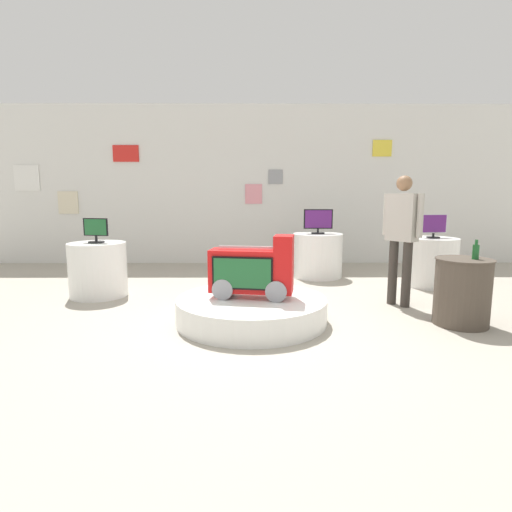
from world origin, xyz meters
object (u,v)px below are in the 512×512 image
Objects in this scene: tv_on_right_rear at (434,225)px; tv_on_center_rear at (318,221)px; bottle_on_side_table at (476,251)px; display_pedestal_center_rear at (317,255)px; side_table_round at (462,291)px; display_pedestal_right_rear at (432,262)px; tv_on_left_rear at (96,230)px; main_display_pedestal at (251,310)px; shopper_browsing_near_truck at (402,230)px; novelty_firetruck_tv at (253,273)px; display_pedestal_left_rear at (98,269)px.

tv_on_center_rear is at bearing 156.53° from tv_on_right_rear.
display_pedestal_center_rear is at bearing 114.88° from bottle_on_side_table.
display_pedestal_right_rear is at bearing 75.10° from side_table_round.
side_table_round is (1.21, -2.76, -0.63)m from tv_on_center_rear.
display_pedestal_right_rear is at bearing 77.86° from bottle_on_side_table.
main_display_pedestal is at bearing -28.94° from tv_on_left_rear.
shopper_browsing_near_truck is (0.79, -1.93, -0.01)m from tv_on_center_rear.
novelty_firetruck_tv is at bearing -28.94° from tv_on_left_rear.
tv_on_center_rear is at bearing -90.41° from display_pedestal_center_rear.
display_pedestal_left_rear is 1.07× the size of side_table_round.
shopper_browsing_near_truck is (4.23, -0.54, 0.04)m from tv_on_left_rear.
display_pedestal_left_rear and display_pedestal_center_rear have the same top height.
main_display_pedestal is 1.97× the size of display_pedestal_center_rear.
display_pedestal_right_rear is at bearing -23.47° from display_pedestal_center_rear.
side_table_round is 0.44× the size of shopper_browsing_near_truck.
display_pedestal_center_rear reaches higher than main_display_pedestal.
display_pedestal_left_rear is at bearing 151.00° from novelty_firetruck_tv.
main_display_pedestal is 2.59m from bottle_on_side_table.
main_display_pedestal is 3.49m from display_pedestal_right_rear.
bottle_on_side_table is at bearing -102.15° from tv_on_right_rear.
tv_on_center_rear reaches higher than main_display_pedestal.
shopper_browsing_near_truck is at bearing -128.92° from tv_on_right_rear.
display_pedestal_left_rear is 4.31m from shopper_browsing_near_truck.
novelty_firetruck_tv is at bearing -113.73° from display_pedestal_center_rear.
shopper_browsing_near_truck reaches higher than display_pedestal_right_rear.
tv_on_center_rear is 2.35× the size of bottle_on_side_table.
novelty_firetruck_tv is 1.12× the size of display_pedestal_center_rear.
bottle_on_side_table is at bearing -3.55° from novelty_firetruck_tv.
novelty_firetruck_tv is 1.30× the size of side_table_round.
display_pedestal_center_rear is (3.43, 1.40, -0.58)m from tv_on_left_rear.
shopper_browsing_near_truck is at bearing -7.28° from display_pedestal_left_rear.
tv_on_left_rear reaches higher than display_pedestal_center_rear.
side_table_round is (2.38, -0.11, -0.19)m from novelty_firetruck_tv.
novelty_firetruck_tv reaches higher than display_pedestal_center_rear.
main_display_pedestal is 4.65× the size of tv_on_left_rear.
display_pedestal_center_rear is at bearing 66.27° from novelty_firetruck_tv.
tv_on_left_rear is 0.22× the size of shopper_browsing_near_truck.
main_display_pedestal is at bearing -114.09° from display_pedestal_center_rear.
main_display_pedestal is at bearing 177.15° from side_table_round.
tv_on_left_rear is at bearing -172.90° from display_pedestal_right_rear.
shopper_browsing_near_truck is at bearing 120.36° from bottle_on_side_table.
tv_on_center_rear is at bearing 156.65° from display_pedestal_right_rear.
tv_on_right_rear is 1.51m from shopper_browsing_near_truck.
tv_on_right_rear is (5.18, 0.64, 0.02)m from tv_on_left_rear.
tv_on_left_rear is at bearing -157.86° from tv_on_center_rear.
main_display_pedestal is at bearing -160.29° from shopper_browsing_near_truck.
bottle_on_side_table reaches higher than display_pedestal_center_rear.
novelty_firetruck_tv reaches higher than display_pedestal_right_rear.
bottle_on_side_table reaches higher than side_table_round.
tv_on_right_rear is (-0.00, -0.00, 0.60)m from display_pedestal_right_rear.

